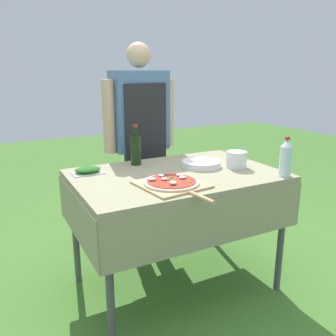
{
  "coord_description": "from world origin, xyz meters",
  "views": [
    {
      "loc": [
        -1.05,
        -1.9,
        1.44
      ],
      "look_at": [
        -0.06,
        0.0,
        0.85
      ],
      "focal_mm": 38.0,
      "sensor_mm": 36.0,
      "label": 1
    }
  ],
  "objects_px": {
    "prep_table": "(176,186)",
    "oil_bottle": "(136,149)",
    "plate_stack": "(201,164)",
    "mixing_tub": "(236,159)",
    "water_bottle": "(286,158)",
    "herb_container": "(88,170)",
    "pizza_on_peel": "(172,183)",
    "person_cook": "(140,131)"
  },
  "relations": [
    {
      "from": "herb_container",
      "to": "mixing_tub",
      "type": "xyz_separation_m",
      "value": [
        0.92,
        -0.33,
        0.04
      ]
    },
    {
      "from": "pizza_on_peel",
      "to": "oil_bottle",
      "type": "bearing_deg",
      "value": 82.49
    },
    {
      "from": "pizza_on_peel",
      "to": "oil_bottle",
      "type": "height_order",
      "value": "oil_bottle"
    },
    {
      "from": "herb_container",
      "to": "water_bottle",
      "type": "bearing_deg",
      "value": -30.73
    },
    {
      "from": "pizza_on_peel",
      "to": "plate_stack",
      "type": "bearing_deg",
      "value": 29.1
    },
    {
      "from": "water_bottle",
      "to": "herb_container",
      "type": "xyz_separation_m",
      "value": [
        -1.06,
        0.63,
        -0.1
      ]
    },
    {
      "from": "pizza_on_peel",
      "to": "oil_bottle",
      "type": "distance_m",
      "value": 0.54
    },
    {
      "from": "prep_table",
      "to": "oil_bottle",
      "type": "height_order",
      "value": "oil_bottle"
    },
    {
      "from": "person_cook",
      "to": "plate_stack",
      "type": "distance_m",
      "value": 0.67
    },
    {
      "from": "prep_table",
      "to": "mixing_tub",
      "type": "height_order",
      "value": "mixing_tub"
    },
    {
      "from": "pizza_on_peel",
      "to": "herb_container",
      "type": "height_order",
      "value": "pizza_on_peel"
    },
    {
      "from": "oil_bottle",
      "to": "plate_stack",
      "type": "height_order",
      "value": "oil_bottle"
    },
    {
      "from": "prep_table",
      "to": "person_cook",
      "type": "bearing_deg",
      "value": 85.57
    },
    {
      "from": "mixing_tub",
      "to": "plate_stack",
      "type": "relative_size",
      "value": 0.52
    },
    {
      "from": "person_cook",
      "to": "mixing_tub",
      "type": "relative_size",
      "value": 11.95
    },
    {
      "from": "person_cook",
      "to": "herb_container",
      "type": "xyz_separation_m",
      "value": [
        -0.55,
        -0.44,
        -0.14
      ]
    },
    {
      "from": "prep_table",
      "to": "pizza_on_peel",
      "type": "relative_size",
      "value": 2.37
    },
    {
      "from": "oil_bottle",
      "to": "water_bottle",
      "type": "height_order",
      "value": "oil_bottle"
    },
    {
      "from": "mixing_tub",
      "to": "plate_stack",
      "type": "height_order",
      "value": "mixing_tub"
    },
    {
      "from": "prep_table",
      "to": "oil_bottle",
      "type": "xyz_separation_m",
      "value": [
        -0.15,
        0.31,
        0.2
      ]
    },
    {
      "from": "person_cook",
      "to": "oil_bottle",
      "type": "height_order",
      "value": "person_cook"
    },
    {
      "from": "water_bottle",
      "to": "herb_container",
      "type": "relative_size",
      "value": 1.25
    },
    {
      "from": "herb_container",
      "to": "pizza_on_peel",
      "type": "bearing_deg",
      "value": -53.22
    },
    {
      "from": "water_bottle",
      "to": "prep_table",
      "type": "bearing_deg",
      "value": 146.37
    },
    {
      "from": "person_cook",
      "to": "prep_table",
      "type": "bearing_deg",
      "value": 80.85
    },
    {
      "from": "herb_container",
      "to": "plate_stack",
      "type": "bearing_deg",
      "value": -15.27
    },
    {
      "from": "plate_stack",
      "to": "oil_bottle",
      "type": "bearing_deg",
      "value": 145.79
    },
    {
      "from": "pizza_on_peel",
      "to": "oil_bottle",
      "type": "xyz_separation_m",
      "value": [
        0.0,
        0.53,
        0.1
      ]
    },
    {
      "from": "herb_container",
      "to": "plate_stack",
      "type": "height_order",
      "value": "herb_container"
    },
    {
      "from": "person_cook",
      "to": "water_bottle",
      "type": "height_order",
      "value": "person_cook"
    },
    {
      "from": "person_cook",
      "to": "plate_stack",
      "type": "bearing_deg",
      "value": 100.52
    },
    {
      "from": "plate_stack",
      "to": "prep_table",
      "type": "bearing_deg",
      "value": -165.27
    },
    {
      "from": "oil_bottle",
      "to": "water_bottle",
      "type": "xyz_separation_m",
      "value": [
        0.7,
        -0.68,
        0.01
      ]
    },
    {
      "from": "water_bottle",
      "to": "pizza_on_peel",
      "type": "bearing_deg",
      "value": 167.58
    },
    {
      "from": "oil_bottle",
      "to": "mixing_tub",
      "type": "relative_size",
      "value": 2.02
    },
    {
      "from": "pizza_on_peel",
      "to": "oil_bottle",
      "type": "relative_size",
      "value": 1.97
    },
    {
      "from": "person_cook",
      "to": "herb_container",
      "type": "height_order",
      "value": "person_cook"
    },
    {
      "from": "herb_container",
      "to": "plate_stack",
      "type": "xyz_separation_m",
      "value": [
        0.73,
        -0.2,
        -0.0
      ]
    },
    {
      "from": "person_cook",
      "to": "mixing_tub",
      "type": "height_order",
      "value": "person_cook"
    },
    {
      "from": "person_cook",
      "to": "herb_container",
      "type": "bearing_deg",
      "value": 33.47
    },
    {
      "from": "prep_table",
      "to": "plate_stack",
      "type": "relative_size",
      "value": 4.88
    },
    {
      "from": "water_bottle",
      "to": "person_cook",
      "type": "bearing_deg",
      "value": 115.38
    }
  ]
}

